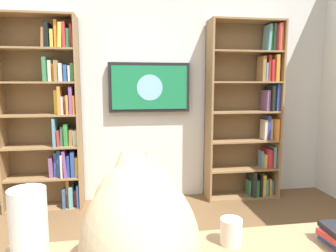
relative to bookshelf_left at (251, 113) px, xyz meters
name	(u,v)px	position (x,y,z in m)	size (l,w,h in m)	color
wall_back	(145,83)	(1.22, -0.17, 0.35)	(4.52, 0.06, 2.70)	silver
bookshelf_left	(251,113)	(0.00, 0.00, 0.00)	(0.85, 0.28, 2.04)	#937047
bookshelf_right	(51,114)	(2.24, 0.00, 0.02)	(0.80, 0.28, 2.04)	#937047
wall_mounted_tv	(149,88)	(1.18, -0.08, 0.30)	(0.91, 0.07, 0.55)	black
cat	(139,227)	(1.46, 2.55, -0.06)	(0.33, 0.64, 0.39)	#D1B284
paper_towel_roll	(29,233)	(1.78, 2.42, -0.11)	(0.11, 0.11, 0.28)	white
coffee_mug	(231,231)	(1.11, 2.34, -0.20)	(0.08, 0.08, 0.10)	white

